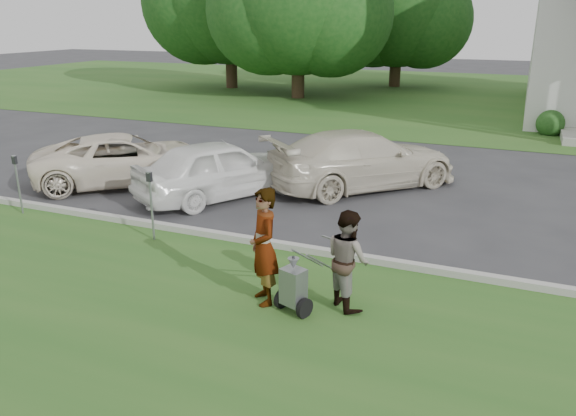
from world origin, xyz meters
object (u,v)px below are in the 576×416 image
Objects in this scene: tree_back at (398,14)px; striping_cart at (294,287)px; parking_meter_far at (17,178)px; car_c at (363,159)px; tree_left at (298,7)px; person_left at (264,248)px; person_right at (348,260)px; parking_meter_near at (151,198)px; car_b at (220,169)px; car_a at (126,159)px.

tree_back reaches higher than striping_cart.
car_c is (6.98, 5.37, -0.12)m from parking_meter_far.
tree_left reaches higher than car_c.
tree_back is at bearing 63.43° from tree_left.
person_left is 1.37m from person_right.
tree_back is at bearing 119.45° from striping_cart.
parking_meter_near is at bearing -87.25° from tree_back.
parking_meter_near reaches higher than parking_meter_far.
tree_back is 6.34× the size of parking_meter_near.
parking_meter_near is 3.24m from car_b.
parking_meter_far is at bearing 177.18° from parking_meter_near.
tree_left is at bearing -20.02° from car_c.
person_right reaches higher than parking_meter_far.
tree_left reaches higher than person_left.
tree_left is 19.31m from car_a.
tree_left is 25.56m from person_left.
tree_left is at bearing -116.57° from tree_back.
car_c is at bearing -62.80° from tree_left.
striping_cart is 8.12m from parking_meter_far.
striping_cart is (5.37, -31.78, -4.28)m from tree_back.
car_b is (-3.50, 4.83, -0.21)m from person_left.
parking_meter_near is at bearing 123.76° from car_b.
tree_left is at bearing 93.91° from parking_meter_far.
person_left is 5.97m from car_b.
car_c reaches higher than parking_meter_far.
person_right is 0.33× the size of car_a.
striping_cart is 0.26× the size of car_b.
person_left is 0.39× the size of car_a.
car_a is (-3.30, 3.37, -0.25)m from parking_meter_near.
person_right is at bearing -9.20° from parking_meter_far.
striping_cart is at bearing -23.84° from parking_meter_near.
car_c is (3.02, 5.57, -0.16)m from parking_meter_near.
tree_back is 2.12× the size of car_b.
parking_meter_near is (-3.34, 1.60, -0.03)m from person_left.
tree_back is at bearing -43.74° from car_a.
car_b is 0.83× the size of car_c.
parking_meter_far is at bearing 128.64° from car_a.
person_left is 7.17m from car_c.
person_left is (-0.58, 0.14, 0.54)m from striping_cart.
tree_back is at bearing 146.98° from person_left.
car_a is at bearing 164.61° from striping_cart.
tree_back is 25.19m from car_c.
tree_left is 2.34× the size of car_b.
tree_left is 23.09m from parking_meter_near.
car_a is 3.15m from car_b.
person_left reaches higher than car_a.
parking_meter_far is (-3.95, 0.19, -0.04)m from parking_meter_near.
tree_back reaches higher than person_left.
parking_meter_near is at bearing -76.12° from tree_left.
person_right is at bearing -14.47° from parking_meter_near.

